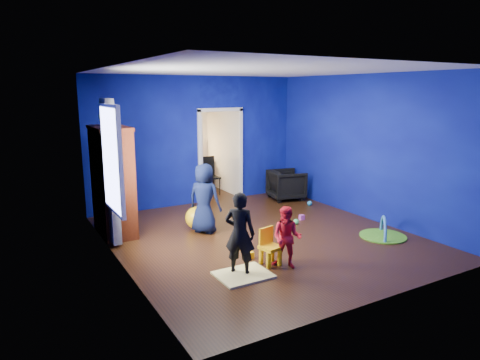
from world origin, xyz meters
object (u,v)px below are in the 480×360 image
child_black (240,234)px  child_navy (204,198)px  armchair (286,185)px  vase (113,122)px  study_desk (195,174)px  crt_tv (115,179)px  hopper_ball (197,218)px  folding_chair (210,177)px  toddler_red (287,237)px  play_mat (383,236)px  tv_armoire (113,181)px  kid_chair (271,249)px

child_black → child_navy: child_navy is taller
armchair → vase: 4.62m
study_desk → crt_tv: bearing=-135.0°
child_navy → hopper_ball: (-0.05, 0.25, -0.43)m
vase → folding_chair: bearing=37.0°
toddler_red → vase: vase is taller
crt_tv → play_mat: crt_tv is taller
child_black → play_mat: size_ratio=1.47×
child_navy → hopper_ball: child_navy is taller
toddler_red → crt_tv: crt_tv is taller
child_navy → folding_chair: child_navy is taller
armchair → hopper_ball: armchair is taller
vase → study_desk: bearing=47.5°
toddler_red → play_mat: size_ratio=1.13×
crt_tv → folding_chair: (2.78, 1.82, -0.56)m
hopper_ball → play_mat: 3.42m
crt_tv → hopper_ball: crt_tv is taller
child_navy → vase: (-1.46, 0.45, 1.41)m
child_navy → tv_armoire: tv_armoire is taller
folding_chair → armchair: bearing=-43.1°
toddler_red → crt_tv: (-1.78, 2.81, 0.56)m
child_black → tv_armoire: size_ratio=0.61×
play_mat → armchair: bearing=88.3°
hopper_ball → folding_chair: bearing=58.6°
kid_chair → play_mat: (2.45, 0.04, -0.24)m
child_black → child_navy: 1.94m
tv_armoire → kid_chair: bearing=-57.4°
study_desk → folding_chair: (0.00, -0.96, 0.09)m
child_navy → hopper_ball: size_ratio=2.98×
child_black → toddler_red: (0.71, -0.15, -0.14)m
armchair → folding_chair: folding_chair is taller
armchair → play_mat: 3.11m
kid_chair → folding_chair: (1.15, 4.43, 0.21)m
crt_tv → folding_chair: crt_tv is taller
kid_chair → folding_chair: folding_chair is taller
child_black → crt_tv: 2.90m
vase → study_desk: vase is taller
hopper_ball → kid_chair: (0.26, -2.11, 0.03)m
hopper_ball → study_desk: bearing=66.7°
child_black → vase: 2.99m
armchair → folding_chair: bearing=58.4°
study_desk → folding_chair: folding_chair is taller
hopper_ball → study_desk: 3.58m
child_black → vase: (-1.11, 2.36, 1.46)m
child_black → tv_armoire: (-1.11, 2.66, 0.38)m
child_navy → crt_tv: crt_tv is taller
armchair → child_navy: child_navy is taller
toddler_red → kid_chair: (-0.15, 0.20, -0.21)m
armchair → child_black: child_black is taller
play_mat → child_navy: bearing=145.6°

